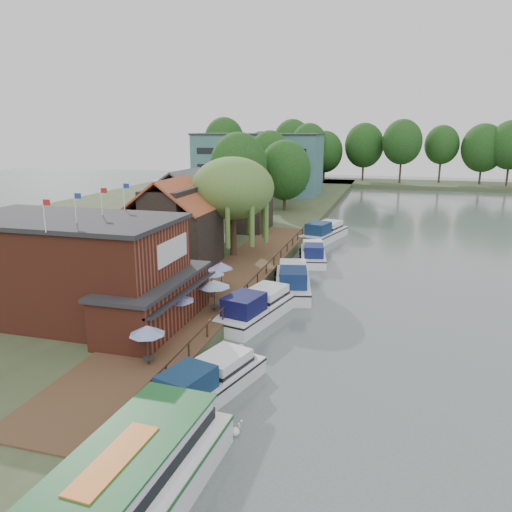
% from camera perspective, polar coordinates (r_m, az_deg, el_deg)
% --- Properties ---
extents(ground, '(260.00, 260.00, 0.00)m').
position_cam_1_polar(ground, '(33.69, 4.31, -10.56)').
color(ground, '#4D5956').
rests_on(ground, ground).
extents(land_bank, '(50.00, 140.00, 1.00)m').
position_cam_1_polar(land_bank, '(75.51, -12.88, 3.57)').
color(land_bank, '#384728').
rests_on(land_bank, ground).
extents(quay_deck, '(6.00, 50.00, 0.10)m').
position_cam_1_polar(quay_deck, '(44.33, -3.20, -2.88)').
color(quay_deck, '#47301E').
rests_on(quay_deck, land_bank).
extents(quay_rail, '(0.20, 49.00, 1.00)m').
position_cam_1_polar(quay_rail, '(43.89, 0.34, -2.43)').
color(quay_rail, black).
rests_on(quay_rail, land_bank).
extents(pub, '(20.00, 11.00, 7.30)m').
position_cam_1_polar(pub, '(36.45, -17.99, -1.51)').
color(pub, maroon).
rests_on(pub, land_bank).
extents(hotel_block, '(25.40, 12.40, 12.30)m').
position_cam_1_polar(hotel_block, '(104.05, 0.27, 10.49)').
color(hotel_block, '#38666B').
rests_on(hotel_block, land_bank).
extents(cottage_a, '(8.60, 7.60, 8.50)m').
position_cam_1_polar(cottage_a, '(49.52, -9.45, 3.78)').
color(cottage_a, black).
rests_on(cottage_a, land_bank).
extents(cottage_b, '(9.60, 8.60, 8.50)m').
position_cam_1_polar(cottage_b, '(59.72, -7.99, 5.63)').
color(cottage_b, beige).
rests_on(cottage_b, land_bank).
extents(cottage_c, '(7.60, 7.60, 8.50)m').
position_cam_1_polar(cottage_c, '(66.66, -1.69, 6.66)').
color(cottage_c, black).
rests_on(cottage_c, land_bank).
extents(willow, '(8.60, 8.60, 10.43)m').
position_cam_1_polar(willow, '(52.28, -2.66, 5.59)').
color(willow, '#476B2D').
rests_on(willow, land_bank).
extents(umbrella_0, '(2.07, 2.07, 2.38)m').
position_cam_1_polar(umbrella_0, '(29.33, -12.26, -9.91)').
color(umbrella_0, navy).
rests_on(umbrella_0, quay_deck).
extents(umbrella_1, '(2.37, 2.37, 2.38)m').
position_cam_1_polar(umbrella_1, '(34.32, -8.97, -6.09)').
color(umbrella_1, navy).
rests_on(umbrella_1, quay_deck).
extents(umbrella_2, '(2.40, 2.40, 2.38)m').
position_cam_1_polar(umbrella_2, '(36.86, -4.79, -4.51)').
color(umbrella_2, navy).
rests_on(umbrella_2, quay_deck).
extents(umbrella_3, '(2.12, 2.12, 2.38)m').
position_cam_1_polar(umbrella_3, '(39.99, -5.09, -2.99)').
color(umbrella_3, navy).
rests_on(umbrella_3, quay_deck).
extents(umbrella_4, '(1.99, 1.99, 2.38)m').
position_cam_1_polar(umbrella_4, '(41.53, -3.97, -2.31)').
color(umbrella_4, navy).
rests_on(umbrella_4, quay_deck).
extents(cruiser_0, '(5.48, 9.81, 2.24)m').
position_cam_1_polar(cruiser_0, '(27.89, -5.52, -13.62)').
color(cruiser_0, silver).
rests_on(cruiser_0, ground).
extents(cruiser_1, '(5.54, 10.64, 2.47)m').
position_cam_1_polar(cruiser_1, '(38.15, 0.11, -5.47)').
color(cruiser_1, white).
rests_on(cruiser_1, ground).
extents(cruiser_2, '(5.48, 10.86, 2.54)m').
position_cam_1_polar(cruiser_2, '(44.77, 4.24, -2.44)').
color(cruiser_2, silver).
rests_on(cruiser_2, ground).
extents(cruiser_3, '(4.69, 9.60, 2.20)m').
position_cam_1_polar(cruiser_3, '(55.11, 6.55, 0.54)').
color(cruiser_3, white).
rests_on(cruiser_3, ground).
extents(cruiser_4, '(6.03, 11.15, 2.61)m').
position_cam_1_polar(cruiser_4, '(65.81, 7.83, 2.95)').
color(cruiser_4, white).
rests_on(cruiser_4, ground).
extents(tour_boat, '(4.76, 14.52, 3.13)m').
position_cam_1_polar(tour_boat, '(19.77, -16.88, -25.99)').
color(tour_boat, silver).
rests_on(tour_boat, ground).
extents(swan, '(0.44, 0.44, 0.44)m').
position_cam_1_polar(swan, '(25.16, -2.40, -19.34)').
color(swan, white).
rests_on(swan, ground).
extents(bank_tree_0, '(8.71, 8.71, 12.74)m').
position_cam_1_polar(bank_tree_0, '(77.43, -1.99, 9.31)').
color(bank_tree_0, '#143811').
rests_on(bank_tree_0, land_bank).
extents(bank_tree_1, '(8.48, 8.48, 11.48)m').
position_cam_1_polar(bank_tree_1, '(82.85, 3.31, 9.19)').
color(bank_tree_1, '#143811').
rests_on(bank_tree_1, land_bank).
extents(bank_tree_2, '(7.22, 7.22, 12.92)m').
position_cam_1_polar(bank_tree_2, '(92.83, 1.57, 10.21)').
color(bank_tree_2, '#143811').
rests_on(bank_tree_2, land_bank).
extents(bank_tree_3, '(7.26, 7.26, 10.80)m').
position_cam_1_polar(bank_tree_3, '(110.95, 3.64, 10.32)').
color(bank_tree_3, '#143811').
rests_on(bank_tree_3, land_bank).
extents(bank_tree_4, '(8.24, 8.24, 14.46)m').
position_cam_1_polar(bank_tree_4, '(118.26, 6.05, 11.40)').
color(bank_tree_4, '#143811').
rests_on(bank_tree_4, land_bank).
extents(bank_tree_5, '(6.93, 6.93, 10.72)m').
position_cam_1_polar(bank_tree_5, '(127.21, 5.23, 10.78)').
color(bank_tree_5, '#143811').
rests_on(bank_tree_5, land_bank).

